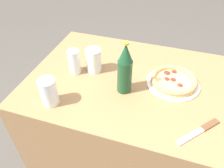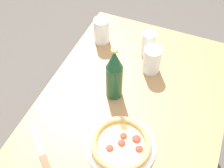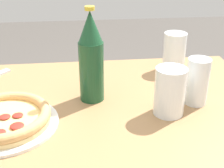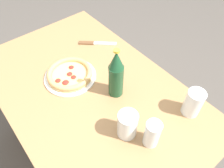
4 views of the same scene
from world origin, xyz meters
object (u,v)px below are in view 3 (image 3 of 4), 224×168
Objects in this scene: glass_water at (197,83)px; beer_bottle at (91,58)px; glass_iced_tea at (170,93)px; pizza_margherita at (4,119)px; glass_cola at (174,52)px.

glass_water is 0.29m from beer_bottle.
pizza_margherita is at bearing 2.01° from glass_iced_tea.
beer_bottle is (0.29, 0.18, 0.06)m from glass_cola.
beer_bottle reaches higher than pizza_margherita.
glass_iced_tea is 0.48× the size of beer_bottle.
glass_iced_tea is (-0.41, -0.01, 0.04)m from pizza_margherita.
glass_cola is (-0.10, -0.29, 0.00)m from glass_iced_tea.
glass_iced_tea is at bearing 27.32° from glass_water.
beer_bottle is at bearing 32.36° from glass_cola.
beer_bottle reaches higher than glass_iced_tea.
glass_water is at bearing -152.68° from glass_iced_tea.
glass_water reaches higher than glass_iced_tea.
glass_cola is at bearing -147.64° from beer_bottle.
beer_bottle reaches higher than glass_water.
glass_cola is 0.49× the size of beer_bottle.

